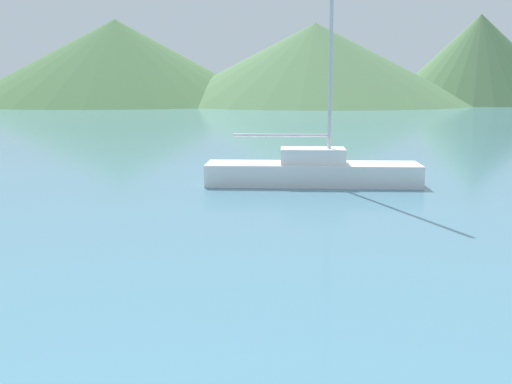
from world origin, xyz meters
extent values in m
cube|color=white|center=(0.14, 22.63, 0.35)|extent=(7.03, 2.42, 0.70)
cube|color=white|center=(0.14, 22.63, 0.95)|extent=(2.18, 1.38, 0.49)
cylinder|color=#BCBCC1|center=(0.66, 22.68, 5.09)|extent=(0.12, 0.12, 8.78)
cylinder|color=#BCBCC1|center=(-0.88, 22.51, 1.60)|extent=(3.09, 0.44, 0.10)
cone|color=#3D6038|center=(-36.05, 98.52, 6.43)|extent=(48.07, 48.07, 12.86)
cone|color=#476B42|center=(-5.49, 101.54, 6.08)|extent=(47.72, 47.72, 12.16)
cone|color=#476B42|center=(19.30, 106.30, 6.77)|extent=(28.26, 28.26, 13.54)
camera|label=1|loc=(1.64, 1.98, 3.29)|focal=45.00mm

